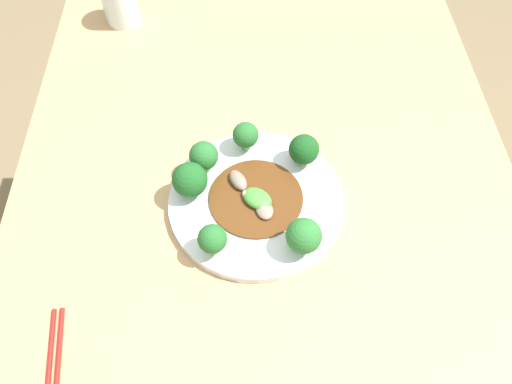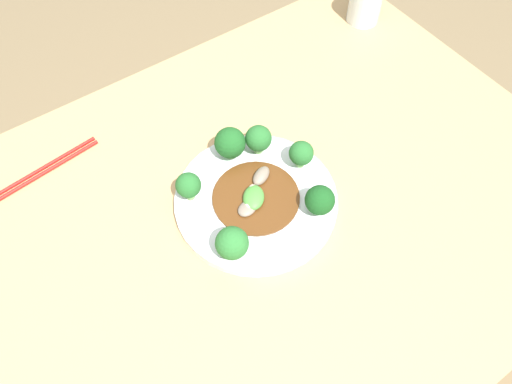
% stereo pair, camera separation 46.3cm
% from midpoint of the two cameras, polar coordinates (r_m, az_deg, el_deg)
% --- Properties ---
extents(ground_plane, '(8.00, 8.00, 0.00)m').
position_cam_midpoint_polar(ground_plane, '(1.58, -7.25, -19.62)').
color(ground_plane, '#7F6B4C').
extents(table, '(1.18, 0.90, 0.77)m').
position_cam_midpoint_polar(table, '(1.22, -9.21, -15.04)').
color(table, tan).
rests_on(table, ground_plane).
extents(plate, '(0.30, 0.30, 0.02)m').
position_cam_midpoint_polar(plate, '(0.86, -14.04, -7.76)').
color(plate, silver).
rests_on(plate, table).
extents(broccoli_southwest, '(0.05, 0.05, 0.06)m').
position_cam_midpoint_polar(broccoli_southwest, '(0.88, -19.77, -2.50)').
color(broccoli_southwest, '#7AAD5B').
rests_on(broccoli_southwest, plate).
extents(broccoli_northeast, '(0.06, 0.06, 0.07)m').
position_cam_midpoint_polar(broccoli_northeast, '(0.76, -10.26, -12.70)').
color(broccoli_northeast, '#70A356').
rests_on(broccoli_northeast, plate).
extents(broccoli_southeast, '(0.05, 0.05, 0.06)m').
position_cam_midpoint_polar(broccoli_southeast, '(0.80, -20.48, -12.47)').
color(broccoli_southeast, '#7AAD5B').
rests_on(broccoli_southeast, plate).
extents(broccoli_west, '(0.05, 0.05, 0.06)m').
position_cam_midpoint_polar(broccoli_west, '(0.88, -14.77, 0.04)').
color(broccoli_west, '#70A356').
rests_on(broccoli_west, plate).
extents(broccoli_northwest, '(0.05, 0.05, 0.06)m').
position_cam_midpoint_polar(broccoli_northwest, '(0.84, -8.40, -1.80)').
color(broccoli_northwest, '#89B76B').
rests_on(broccoli_northwest, plate).
extents(broccoli_south, '(0.06, 0.06, 0.07)m').
position_cam_midpoint_polar(broccoli_south, '(0.86, -21.69, -5.35)').
color(broccoli_south, '#7AAD5B').
rests_on(broccoli_south, plate).
extents(stirfry_center, '(0.16, 0.16, 0.02)m').
position_cam_midpoint_polar(stirfry_center, '(0.85, -14.36, -7.40)').
color(stirfry_center, '#5B3314').
rests_on(stirfry_center, plate).
extents(drinking_glass, '(0.08, 0.08, 0.10)m').
position_cam_midpoint_polar(drinking_glass, '(1.23, -25.39, 15.17)').
color(drinking_glass, silver).
rests_on(drinking_glass, table).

